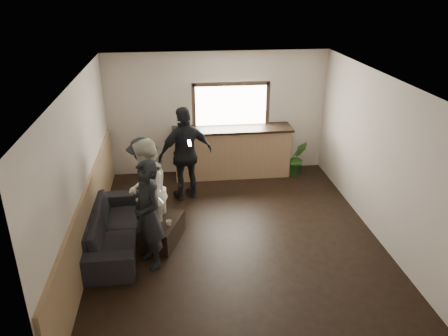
{
  "coord_description": "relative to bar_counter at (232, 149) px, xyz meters",
  "views": [
    {
      "loc": [
        -0.97,
        -6.57,
        4.25
      ],
      "look_at": [
        -0.15,
        0.4,
        1.18
      ],
      "focal_mm": 35.0,
      "sensor_mm": 36.0,
      "label": 1
    }
  ],
  "objects": [
    {
      "name": "person_d",
      "position": [
        -1.09,
        -1.04,
        0.34
      ],
      "size": [
        1.24,
        0.85,
        1.96
      ],
      "rotation": [
        0.0,
        0.0,
        -2.78
      ],
      "color": "black",
      "rests_on": "ground"
    },
    {
      "name": "person_a",
      "position": [
        -1.75,
        -3.31,
        0.26
      ],
      "size": [
        0.69,
        0.78,
        1.8
      ],
      "rotation": [
        0.0,
        0.0,
        -1.07
      ],
      "color": "black",
      "rests_on": "ground"
    },
    {
      "name": "cup_b",
      "position": [
        -1.45,
        -2.83,
        -0.19
      ],
      "size": [
        0.14,
        0.14,
        0.09
      ],
      "primitive_type": "imported",
      "rotation": [
        0.0,
        0.0,
        0.84
      ],
      "color": "silver",
      "rests_on": "coffee_table"
    },
    {
      "name": "potted_plant",
      "position": [
        1.48,
        -0.21,
        -0.22
      ],
      "size": [
        0.48,
        0.4,
        0.84
      ],
      "primitive_type": "imported",
      "rotation": [
        0.0,
        0.0,
        0.05
      ],
      "color": "#2D6623",
      "rests_on": "ground"
    },
    {
      "name": "person_c",
      "position": [
        -1.9,
        -1.66,
        0.14
      ],
      "size": [
        0.77,
        1.11,
        1.56
      ],
      "rotation": [
        0.0,
        0.0,
        -1.37
      ],
      "color": "black",
      "rests_on": "ground"
    },
    {
      "name": "coffee_table",
      "position": [
        -1.57,
        -2.69,
        -0.44
      ],
      "size": [
        0.8,
        1.04,
        0.41
      ],
      "primitive_type": "cube",
      "rotation": [
        0.0,
        0.0,
        -0.35
      ],
      "color": "black",
      "rests_on": "ground"
    },
    {
      "name": "person_b",
      "position": [
        -1.8,
        -2.57,
        0.28
      ],
      "size": [
        0.87,
        1.02,
        1.85
      ],
      "rotation": [
        0.0,
        0.0,
        -1.78
      ],
      "color": "white",
      "rests_on": "ground"
    },
    {
      "name": "bar_counter",
      "position": [
        0.0,
        0.0,
        0.0
      ],
      "size": [
        2.7,
        0.68,
        2.13
      ],
      "color": "#9F7856",
      "rests_on": "ground"
    },
    {
      "name": "cup_a",
      "position": [
        -1.65,
        -2.49,
        -0.19
      ],
      "size": [
        0.16,
        0.16,
        0.09
      ],
      "primitive_type": "imported",
      "rotation": [
        0.0,
        0.0,
        0.45
      ],
      "color": "silver",
      "rests_on": "coffee_table"
    },
    {
      "name": "sofa",
      "position": [
        -2.45,
        -2.68,
        -0.3
      ],
      "size": [
        0.96,
        2.33,
        0.67
      ],
      "primitive_type": "imported",
      "rotation": [
        0.0,
        0.0,
        1.6
      ],
      "color": "black",
      "rests_on": "ground"
    },
    {
      "name": "room_shell",
      "position": [
        -1.04,
        -2.7,
        0.83
      ],
      "size": [
        5.01,
        6.01,
        2.8
      ],
      "color": "silver",
      "rests_on": "ground"
    },
    {
      "name": "ground",
      "position": [
        -0.3,
        -2.7,
        -0.64
      ],
      "size": [
        5.0,
        6.0,
        0.01
      ],
      "primitive_type": "cube",
      "color": "black"
    }
  ]
}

